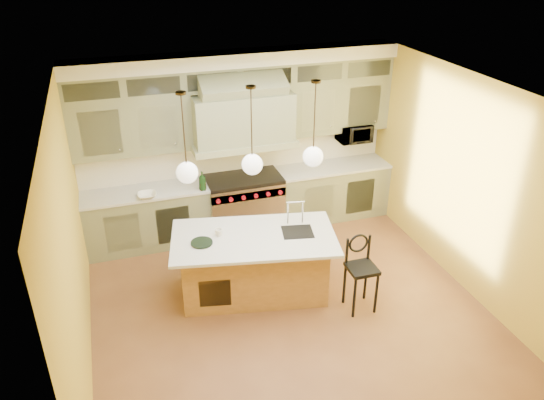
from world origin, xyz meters
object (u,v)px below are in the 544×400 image
object	(u,v)px
kitchen_island	(254,263)
microwave	(354,133)
counter_stool	(361,269)
range	(244,203)

from	to	relation	value
kitchen_island	microwave	size ratio (longest dim) A/B	4.27
counter_stool	microwave	bearing A→B (deg)	68.29
counter_stool	kitchen_island	bearing A→B (deg)	150.32
counter_stool	microwave	size ratio (longest dim) A/B	1.92
kitchen_island	range	bearing A→B (deg)	90.82
range	microwave	bearing A→B (deg)	3.12
kitchen_island	counter_stool	bearing A→B (deg)	-19.14
kitchen_island	counter_stool	size ratio (longest dim) A/B	2.23
counter_stool	microwave	xyz separation A→B (m)	(1.05, 2.52, 0.86)
kitchen_island	counter_stool	distance (m)	1.42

